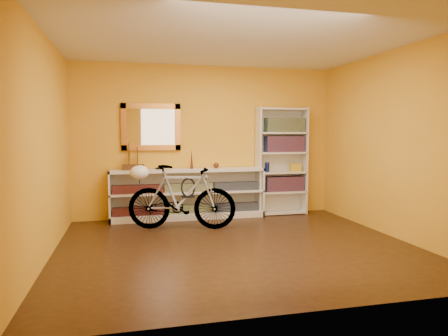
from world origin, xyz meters
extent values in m
cube|color=black|center=(0.00, 0.00, -0.01)|extent=(4.50, 4.00, 0.01)
cube|color=silver|center=(0.00, 0.00, 2.60)|extent=(4.50, 4.00, 0.01)
cube|color=gold|center=(0.00, 2.00, 1.30)|extent=(4.50, 0.01, 2.60)
cube|color=gold|center=(-2.25, 0.00, 1.30)|extent=(0.01, 4.00, 2.60)
cube|color=gold|center=(2.25, 0.00, 1.30)|extent=(0.01, 4.00, 2.60)
cube|color=brown|center=(-0.95, 1.97, 1.55)|extent=(0.98, 0.06, 0.78)
cube|color=silver|center=(0.90, 1.99, 0.25)|extent=(0.09, 0.02, 0.09)
cube|color=black|center=(-0.35, 1.79, 0.17)|extent=(2.50, 0.13, 0.14)
cube|color=navy|center=(-0.35, 1.79, 0.54)|extent=(2.50, 0.13, 0.14)
imported|color=black|center=(-0.84, 1.81, 0.85)|extent=(0.00, 0.00, 0.00)
cone|color=#532B1C|center=(-0.29, 1.81, 1.01)|extent=(0.06, 0.06, 0.32)
sphere|color=#532B1C|center=(0.13, 1.81, 0.90)|extent=(0.10, 0.10, 0.10)
cube|color=maroon|center=(1.37, 1.84, 0.55)|extent=(0.70, 0.22, 0.26)
cube|color=maroon|center=(1.37, 1.84, 1.25)|extent=(0.70, 0.22, 0.28)
cube|color=navy|center=(1.37, 1.84, 1.59)|extent=(0.70, 0.22, 0.25)
cylinder|color=navy|center=(1.05, 1.82, 0.85)|extent=(0.08, 0.08, 0.17)
cube|color=maroon|center=(1.12, 1.87, 1.55)|extent=(0.13, 0.13, 0.17)
cube|color=gold|center=(1.57, 1.80, 0.84)|extent=(0.19, 0.13, 0.14)
imported|color=silver|center=(-0.56, 1.09, 0.49)|extent=(0.84, 1.71, 0.97)
ellipsoid|color=white|center=(-1.17, 1.25, 0.86)|extent=(0.29, 0.28, 0.22)
torus|color=black|center=(-0.47, 1.07, 0.63)|extent=(0.22, 0.02, 0.22)
camera|label=1|loc=(-1.34, -4.94, 1.45)|focal=32.61mm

